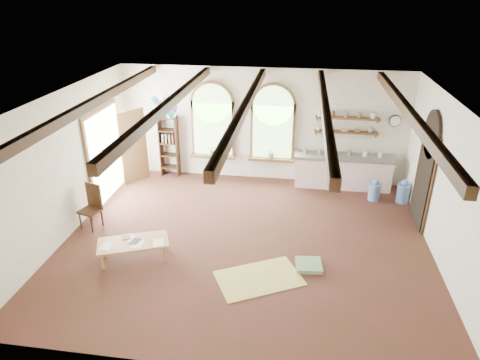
% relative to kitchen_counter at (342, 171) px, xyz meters
% --- Properties ---
extents(floor, '(8.00, 8.00, 0.00)m').
position_rel_kitchen_counter_xyz_m(floor, '(-2.30, -3.20, -0.48)').
color(floor, '#4C251F').
rests_on(floor, ground).
extents(ceiling_beams, '(6.20, 6.80, 0.18)m').
position_rel_kitchen_counter_xyz_m(ceiling_beams, '(-2.30, -3.20, 2.62)').
color(ceiling_beams, '#371E11').
rests_on(ceiling_beams, ceiling).
extents(window_left, '(1.30, 0.28, 2.20)m').
position_rel_kitchen_counter_xyz_m(window_left, '(-3.70, 0.23, 1.16)').
color(window_left, brown).
rests_on(window_left, floor).
extents(window_right, '(1.30, 0.28, 2.20)m').
position_rel_kitchen_counter_xyz_m(window_right, '(-2.00, 0.23, 1.16)').
color(window_right, brown).
rests_on(window_right, floor).
extents(left_doorway, '(0.10, 1.90, 2.50)m').
position_rel_kitchen_counter_xyz_m(left_doorway, '(-6.25, -1.40, 0.67)').
color(left_doorway, brown).
rests_on(left_doorway, floor).
extents(right_doorway, '(0.10, 1.30, 2.40)m').
position_rel_kitchen_counter_xyz_m(right_doorway, '(1.65, -1.70, 0.62)').
color(right_doorway, black).
rests_on(right_doorway, floor).
extents(kitchen_counter, '(2.68, 0.62, 0.94)m').
position_rel_kitchen_counter_xyz_m(kitchen_counter, '(0.00, 0.00, 0.00)').
color(kitchen_counter, silver).
rests_on(kitchen_counter, floor).
extents(wall_shelf_lower, '(1.70, 0.24, 0.04)m').
position_rel_kitchen_counter_xyz_m(wall_shelf_lower, '(0.00, 0.18, 1.07)').
color(wall_shelf_lower, brown).
rests_on(wall_shelf_lower, wall_back).
extents(wall_shelf_upper, '(1.70, 0.24, 0.04)m').
position_rel_kitchen_counter_xyz_m(wall_shelf_upper, '(0.00, 0.18, 1.47)').
color(wall_shelf_upper, brown).
rests_on(wall_shelf_upper, wall_back).
extents(wall_clock, '(0.32, 0.04, 0.32)m').
position_rel_kitchen_counter_xyz_m(wall_clock, '(1.25, 0.25, 1.42)').
color(wall_clock, black).
rests_on(wall_clock, wall_back).
extents(bookshelf, '(0.53, 0.32, 1.80)m').
position_rel_kitchen_counter_xyz_m(bookshelf, '(-5.00, 0.12, 0.42)').
color(bookshelf, '#371E11').
rests_on(bookshelf, floor).
extents(coffee_table, '(1.57, 1.13, 0.41)m').
position_rel_kitchen_counter_xyz_m(coffee_table, '(-4.50, -4.16, -0.12)').
color(coffee_table, tan).
rests_on(coffee_table, floor).
extents(side_chair, '(0.53, 0.53, 1.06)m').
position_rel_kitchen_counter_xyz_m(side_chair, '(-5.94, -3.09, -0.17)').
color(side_chair, '#371E11').
rests_on(side_chair, floor).
extents(floor_mat, '(1.88, 1.62, 0.02)m').
position_rel_kitchen_counter_xyz_m(floor_mat, '(-1.86, -4.46, -0.47)').
color(floor_mat, '#D4C66A').
rests_on(floor_mat, floor).
extents(floor_cushion, '(0.56, 0.56, 0.09)m').
position_rel_kitchen_counter_xyz_m(floor_cushion, '(-0.90, -3.94, -0.43)').
color(floor_cushion, '#6A8D61').
rests_on(floor_cushion, floor).
extents(water_jug_a, '(0.31, 0.31, 0.59)m').
position_rel_kitchen_counter_xyz_m(water_jug_a, '(0.80, -0.70, -0.22)').
color(water_jug_a, '#557CB7').
rests_on(water_jug_a, floor).
extents(water_jug_b, '(0.33, 0.33, 0.64)m').
position_rel_kitchen_counter_xyz_m(water_jug_b, '(1.52, -0.72, -0.20)').
color(water_jug_b, '#557CB7').
rests_on(water_jug_b, floor).
extents(balloon_cluster, '(0.69, 0.73, 1.14)m').
position_rel_kitchen_counter_xyz_m(balloon_cluster, '(-4.71, -0.90, 1.86)').
color(balloon_cluster, white).
rests_on(balloon_cluster, floor).
extents(table_book, '(0.25, 0.29, 0.02)m').
position_rel_kitchen_counter_xyz_m(table_book, '(-4.78, -4.05, -0.06)').
color(table_book, olive).
rests_on(table_book, coffee_table).
extents(tablet, '(0.21, 0.26, 0.01)m').
position_rel_kitchen_counter_xyz_m(tablet, '(-4.46, -4.14, -0.06)').
color(tablet, black).
rests_on(tablet, coffee_table).
extents(potted_plant_left, '(0.27, 0.23, 0.30)m').
position_rel_kitchen_counter_xyz_m(potted_plant_left, '(-3.70, 0.12, 0.37)').
color(potted_plant_left, '#598C4C').
rests_on(potted_plant_left, window_left).
extents(potted_plant_right, '(0.27, 0.23, 0.30)m').
position_rel_kitchen_counter_xyz_m(potted_plant_right, '(-2.00, 0.12, 0.37)').
color(potted_plant_right, '#598C4C').
rests_on(potted_plant_right, window_right).
extents(shelf_cup_a, '(0.12, 0.10, 0.10)m').
position_rel_kitchen_counter_xyz_m(shelf_cup_a, '(-0.75, 0.18, 1.14)').
color(shelf_cup_a, white).
rests_on(shelf_cup_a, wall_shelf_lower).
extents(shelf_cup_b, '(0.10, 0.10, 0.09)m').
position_rel_kitchen_counter_xyz_m(shelf_cup_b, '(-0.40, 0.18, 1.14)').
color(shelf_cup_b, beige).
rests_on(shelf_cup_b, wall_shelf_lower).
extents(shelf_bowl_a, '(0.22, 0.22, 0.05)m').
position_rel_kitchen_counter_xyz_m(shelf_bowl_a, '(-0.05, 0.18, 1.12)').
color(shelf_bowl_a, beige).
rests_on(shelf_bowl_a, wall_shelf_lower).
extents(shelf_bowl_b, '(0.20, 0.20, 0.06)m').
position_rel_kitchen_counter_xyz_m(shelf_bowl_b, '(0.30, 0.18, 1.12)').
color(shelf_bowl_b, '#8C664C').
rests_on(shelf_bowl_b, wall_shelf_lower).
extents(shelf_vase, '(0.18, 0.18, 0.19)m').
position_rel_kitchen_counter_xyz_m(shelf_vase, '(0.65, 0.18, 1.19)').
color(shelf_vase, slate).
rests_on(shelf_vase, wall_shelf_lower).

